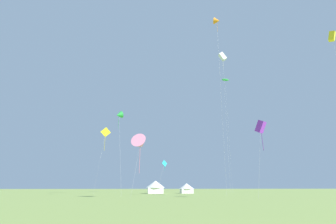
{
  "coord_description": "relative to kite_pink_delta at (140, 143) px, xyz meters",
  "views": [
    {
      "loc": [
        -4.29,
        -3.69,
        1.6
      ],
      "look_at": [
        0.0,
        32.0,
        13.36
      ],
      "focal_mm": 24.52,
      "sensor_mm": 36.0,
      "label": 1
    }
  ],
  "objects": [
    {
      "name": "kite_pink_delta",
      "position": [
        0.0,
        0.0,
        0.0
      ],
      "size": [
        3.25,
        3.5,
        9.81
      ],
      "color": "pink",
      "rests_on": "ground"
    },
    {
      "name": "kite_green_delta",
      "position": [
        -4.49,
        8.04,
        7.15
      ],
      "size": [
        2.62,
        3.06,
        16.31
      ],
      "color": "green",
      "rests_on": "ground"
    },
    {
      "name": "kite_cyan_diamond",
      "position": [
        5.28,
        12.79,
        -2.03
      ],
      "size": [
        2.43,
        2.28,
        7.12
      ],
      "color": "#1EB7CC",
      "rests_on": "ground"
    },
    {
      "name": "kite_green_parafoil",
      "position": [
        25.74,
        25.64,
        25.2
      ],
      "size": [
        2.53,
        2.4,
        34.02
      ],
      "color": "green",
      "rests_on": "ground"
    },
    {
      "name": "kite_white_box",
      "position": [
        21.64,
        16.1,
        27.47
      ],
      "size": [
        2.75,
        2.75,
        37.06
      ],
      "color": "white",
      "rests_on": "ground"
    },
    {
      "name": "kite_purple_box",
      "position": [
        18.15,
        -5.09,
        2.04
      ],
      "size": [
        3.04,
        1.97,
        11.36
      ],
      "color": "purple",
      "rests_on": "ground"
    },
    {
      "name": "kite_yellow_box",
      "position": [
        30.61,
        -8.63,
        16.76
      ],
      "size": [
        2.18,
        1.47,
        25.98
      ],
      "color": "yellow",
      "rests_on": "ground"
    },
    {
      "name": "kite_orange_delta",
      "position": [
        16.15,
        4.16,
        29.01
      ],
      "size": [
        2.27,
        2.44,
        38.24
      ],
      "color": "orange",
      "rests_on": "ground"
    },
    {
      "name": "kite_yellow_diamond",
      "position": [
        -9.58,
        25.87,
        7.23
      ],
      "size": [
        2.83,
        1.74,
        17.21
      ],
      "color": "yellow",
      "rests_on": "ground"
    },
    {
      "name": "festival_tent_right",
      "position": [
        4.2,
        24.26,
        -6.56
      ],
      "size": [
        4.78,
        4.78,
        3.11
      ],
      "color": "white",
      "rests_on": "ground"
    },
    {
      "name": "festival_tent_left",
      "position": [
        12.27,
        24.26,
        -6.92
      ],
      "size": [
        3.79,
        3.79,
        2.46
      ],
      "color": "white",
      "rests_on": "ground"
    }
  ]
}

